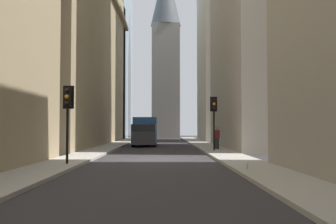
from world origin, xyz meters
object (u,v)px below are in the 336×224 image
object	(u,v)px
delivery_truck	(145,131)
hatchback_grey	(149,137)
discarded_bottle	(247,167)
traffic_light_midblock	(214,111)
traffic_light_foreground	(68,106)
pedestrian	(217,137)

from	to	relation	value
delivery_truck	hatchback_grey	size ratio (longest dim) A/B	1.50
delivery_truck	discarded_bottle	world-z (taller)	delivery_truck
hatchback_grey	traffic_light_midblock	world-z (taller)	traffic_light_midblock
hatchback_grey	traffic_light_foreground	xyz separation A→B (m)	(-30.05, 2.63, 2.17)
traffic_light_foreground	discarded_bottle	world-z (taller)	traffic_light_foreground
traffic_light_foreground	traffic_light_midblock	bearing A→B (deg)	-37.91
delivery_truck	discarded_bottle	bearing A→B (deg)	-167.19
traffic_light_foreground	traffic_light_midblock	world-z (taller)	traffic_light_midblock
hatchback_grey	traffic_light_midblock	xyz separation A→B (m)	(-19.47, -5.61, 2.41)
hatchback_grey	discarded_bottle	distance (m)	33.11
delivery_truck	pedestrian	world-z (taller)	delivery_truck
delivery_truck	traffic_light_midblock	xyz separation A→B (m)	(-9.92, -5.61, 1.61)
hatchback_grey	delivery_truck	bearing A→B (deg)	180.00
delivery_truck	hatchback_grey	world-z (taller)	delivery_truck
delivery_truck	pedestrian	xyz separation A→B (m)	(-7.98, -6.09, -0.36)
discarded_bottle	hatchback_grey	bearing A→B (deg)	9.14
discarded_bottle	pedestrian	bearing A→B (deg)	-3.13
traffic_light_midblock	delivery_truck	bearing A→B (deg)	29.50
delivery_truck	hatchback_grey	xyz separation A→B (m)	(9.55, -0.00, -0.80)
hatchback_grey	traffic_light_midblock	bearing A→B (deg)	-163.92
traffic_light_foreground	pedestrian	world-z (taller)	traffic_light_foreground
discarded_bottle	delivery_truck	bearing A→B (deg)	12.81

